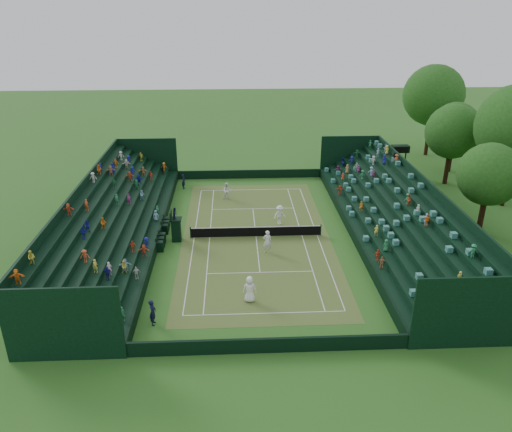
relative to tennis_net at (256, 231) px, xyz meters
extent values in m
plane|color=#2E6520|center=(0.00, 0.00, -0.53)|extent=(160.00, 160.00, 0.00)
cube|color=#316B23|center=(0.00, 0.00, -0.52)|extent=(12.97, 26.77, 0.01)
cube|color=black|center=(0.00, 15.88, -0.03)|extent=(17.17, 0.20, 1.00)
cube|color=black|center=(0.00, -15.88, -0.03)|extent=(17.17, 0.20, 1.00)
cube|color=black|center=(8.48, 0.00, -0.03)|extent=(0.20, 31.77, 1.00)
cube|color=black|center=(-8.48, 0.00, -0.03)|extent=(0.20, 31.77, 1.00)
cube|color=black|center=(8.98, 0.00, -0.03)|extent=(0.80, 32.00, 1.00)
cube|color=black|center=(9.79, 0.00, 0.20)|extent=(0.80, 32.00, 1.45)
cube|color=black|center=(10.58, 0.00, 0.42)|extent=(0.80, 32.00, 1.90)
cube|color=black|center=(11.38, 0.00, 0.65)|extent=(0.80, 32.00, 2.35)
cube|color=black|center=(12.18, 0.00, 0.87)|extent=(0.80, 32.00, 2.80)
cube|color=black|center=(12.98, 0.00, 1.10)|extent=(0.80, 32.00, 3.25)
cube|color=black|center=(13.79, 0.00, 1.32)|extent=(0.80, 32.00, 3.70)
cube|color=black|center=(14.59, 0.00, 1.55)|extent=(0.80, 32.00, 4.15)
cube|color=black|center=(15.08, 0.00, 1.92)|extent=(0.20, 32.00, 4.90)
cube|color=black|center=(-8.98, 0.00, -0.03)|extent=(0.80, 32.00, 1.00)
cube|color=black|center=(-9.79, 0.00, 0.20)|extent=(0.80, 32.00, 1.45)
cube|color=black|center=(-10.58, 0.00, 0.42)|extent=(0.80, 32.00, 1.90)
cube|color=black|center=(-11.38, 0.00, 0.65)|extent=(0.80, 32.00, 2.35)
cube|color=black|center=(-12.18, 0.00, 0.87)|extent=(0.80, 32.00, 2.80)
cube|color=black|center=(-12.98, 0.00, 1.10)|extent=(0.80, 32.00, 3.25)
cube|color=black|center=(-13.79, 0.00, 1.32)|extent=(0.80, 32.00, 3.70)
cube|color=black|center=(-14.59, 0.00, 1.55)|extent=(0.80, 32.00, 4.15)
cube|color=black|center=(-15.08, 0.00, 1.92)|extent=(0.20, 32.00, 4.90)
cylinder|color=black|center=(-5.79, 0.00, 0.00)|extent=(0.10, 0.10, 1.06)
cylinder|color=black|center=(5.79, 0.00, 0.00)|extent=(0.10, 0.10, 1.06)
cube|color=black|center=(0.00, 0.00, -0.07)|extent=(11.57, 0.02, 0.86)
cube|color=white|center=(0.00, 0.00, 0.40)|extent=(11.57, 0.04, 0.07)
cylinder|color=black|center=(17.00, 16.00, 0.97)|extent=(0.16, 0.16, 3.00)
cylinder|color=black|center=(18.50, 16.00, 0.97)|extent=(0.16, 0.16, 3.00)
cube|color=black|center=(17.75, 16.00, 2.77)|extent=(2.00, 1.00, 0.80)
cylinder|color=black|center=(20.17, -0.14, 0.97)|extent=(0.50, 0.50, 2.99)
sphere|color=#194915|center=(20.17, -0.14, 5.03)|extent=(5.47, 5.47, 5.47)
cylinder|color=black|center=(25.58, 6.18, 1.69)|extent=(0.50, 0.50, 4.43)
cylinder|color=black|center=(22.31, 12.91, 1.10)|extent=(0.50, 0.50, 3.26)
sphere|color=#194915|center=(22.31, 12.91, 5.53)|extent=(5.97, 5.97, 5.97)
cylinder|color=black|center=(24.52, 17.27, 1.00)|extent=(0.50, 0.50, 3.04)
sphere|color=#194915|center=(24.52, 17.27, 5.13)|extent=(5.57, 5.57, 5.57)
cylinder|color=black|center=(24.30, 24.45, 1.62)|extent=(0.50, 0.50, 4.30)
sphere|color=#194915|center=(24.30, 24.45, 7.46)|extent=(7.86, 7.86, 7.86)
cube|color=black|center=(-6.96, -0.46, 0.47)|extent=(0.77, 0.77, 1.99)
cube|color=black|center=(-6.96, -0.46, 1.52)|extent=(0.99, 0.99, 0.11)
cube|color=black|center=(-7.34, -0.46, 1.90)|extent=(0.09, 0.99, 0.77)
imported|color=black|center=(-6.96, -0.46, 2.09)|extent=(0.50, 0.58, 1.03)
cube|color=black|center=(-8.16, -2.39, -0.09)|extent=(0.55, 0.55, 0.88)
cube|color=black|center=(-8.43, -2.39, 0.46)|extent=(0.07, 0.55, 0.55)
cube|color=black|center=(-8.16, -1.59, -0.09)|extent=(0.55, 0.55, 0.88)
cube|color=black|center=(-8.43, -1.59, 0.46)|extent=(0.07, 0.55, 0.55)
cube|color=black|center=(-8.16, -0.79, -0.09)|extent=(0.55, 0.55, 0.88)
cube|color=black|center=(-8.43, -0.79, 0.46)|extent=(0.07, 0.55, 0.55)
cube|color=black|center=(-8.16, 1.01, -0.09)|extent=(0.55, 0.55, 0.88)
cube|color=black|center=(-8.43, 1.01, 0.46)|extent=(0.07, 0.55, 0.55)
cube|color=black|center=(-8.16, 1.81, -0.09)|extent=(0.55, 0.55, 0.88)
cube|color=black|center=(-8.43, 1.81, 0.46)|extent=(0.07, 0.55, 0.55)
cube|color=black|center=(-8.16, 2.61, -0.09)|extent=(0.55, 0.55, 0.88)
cube|color=black|center=(-8.43, 2.61, 0.46)|extent=(0.07, 0.55, 0.55)
imported|color=white|center=(-0.94, -10.34, 0.45)|extent=(0.99, 0.68, 1.96)
imported|color=white|center=(0.78, -3.01, 0.47)|extent=(0.76, 0.54, 1.98)
imported|color=white|center=(-2.60, 9.24, 0.39)|extent=(0.96, 0.79, 1.83)
imported|color=white|center=(2.34, 2.58, 0.42)|extent=(1.40, 1.14, 1.88)
imported|color=black|center=(-7.45, 12.69, 0.31)|extent=(0.48, 0.66, 1.67)
imported|color=black|center=(-7.28, -12.71, 0.38)|extent=(0.45, 0.67, 1.80)
camera|label=1|loc=(-1.94, -39.95, 18.86)|focal=35.00mm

